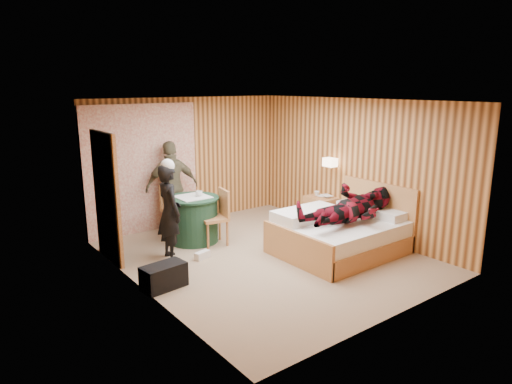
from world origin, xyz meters
TOP-DOWN VIEW (x-y plane):
  - floor at (0.00, 0.00)m, footprint 4.20×5.00m
  - ceiling at (0.00, 0.00)m, footprint 4.20×5.00m
  - wall_back at (0.00, 2.50)m, footprint 4.20×0.02m
  - wall_left at (-2.10, 0.00)m, footprint 0.02×5.00m
  - wall_right at (2.10, 0.00)m, footprint 0.02×5.00m
  - curtain at (-1.00, 2.43)m, footprint 2.20×0.08m
  - doorway at (-2.06, 1.40)m, footprint 0.06×0.90m
  - wall_lamp at (1.92, 0.45)m, footprint 0.26×0.24m
  - bed at (1.13, -0.58)m, footprint 1.99×1.56m
  - nightstand at (1.88, 0.61)m, footprint 0.46×0.62m
  - round_table at (-0.56, 1.35)m, footprint 0.93×0.93m
  - chair_far at (-0.58, 2.07)m, footprint 0.54×0.54m
  - chair_near at (-0.27, 0.97)m, footprint 0.52×0.52m
  - duffel_bag at (-1.85, -0.10)m, footprint 0.64×0.39m
  - sneaker_left at (-0.87, 0.53)m, footprint 0.29×0.17m
  - sneaker_right at (-0.44, 1.07)m, footprint 0.25×0.11m
  - woman_standing at (-1.26, 0.84)m, footprint 0.42×0.59m
  - man_at_table at (-0.56, 2.13)m, footprint 1.06×0.57m
  - man_on_bed at (1.15, -0.81)m, footprint 0.86×0.67m
  - book_lower at (1.88, 0.56)m, footprint 0.25×0.27m
  - book_upper at (1.88, 0.56)m, footprint 0.21×0.26m
  - cup_nightstand at (1.88, 0.74)m, footprint 0.13×0.13m
  - cup_table at (-0.46, 1.30)m, footprint 0.16×0.16m

SIDE VIEW (x-z plane):
  - floor at x=0.00m, z-range -0.01..0.01m
  - sneaker_right at x=-0.44m, z-range 0.00..0.11m
  - sneaker_left at x=-0.87m, z-range 0.00..0.12m
  - duffel_bag at x=-1.85m, z-range 0.00..0.34m
  - nightstand at x=1.88m, z-range 0.01..0.61m
  - bed at x=1.13m, z-range -0.23..0.85m
  - round_table at x=-0.56m, z-range 0.00..0.83m
  - chair_far at x=-0.58m, z-range 0.07..1.00m
  - chair_near at x=-0.27m, z-range 0.08..1.05m
  - book_lower at x=1.88m, z-range 0.60..0.62m
  - book_upper at x=1.88m, z-range 0.62..0.64m
  - cup_nightstand at x=1.88m, z-range 0.60..0.69m
  - woman_standing at x=-1.26m, z-range 0.00..1.54m
  - man_at_table at x=-0.56m, z-range 0.00..1.72m
  - cup_table at x=-0.46m, z-range 0.82..0.92m
  - man_on_bed at x=1.15m, z-range 0.08..1.85m
  - doorway at x=-2.06m, z-range 0.00..2.05m
  - curtain at x=-1.00m, z-range 0.00..2.40m
  - wall_back at x=0.00m, z-range 0.00..2.50m
  - wall_left at x=-2.10m, z-range 0.00..2.50m
  - wall_right at x=2.10m, z-range 0.00..2.50m
  - wall_lamp at x=1.92m, z-range 1.22..1.38m
  - ceiling at x=0.00m, z-range 2.50..2.50m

